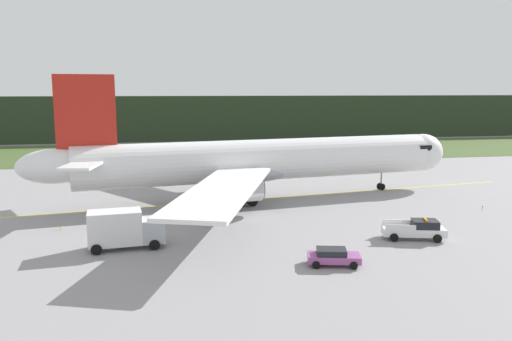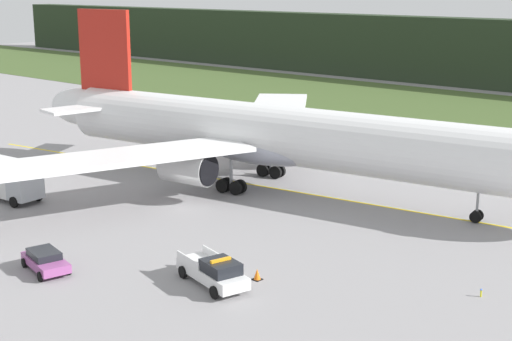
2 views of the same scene
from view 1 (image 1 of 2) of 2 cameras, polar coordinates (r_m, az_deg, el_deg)
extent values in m
plane|color=gray|center=(54.01, -0.15, -5.27)|extent=(320.00, 320.00, 0.00)
cube|color=#405628|center=(110.21, -5.39, 2.15)|extent=(320.00, 36.55, 0.04)
cube|color=#253321|center=(134.31, -6.33, 5.87)|extent=(288.00, 5.55, 11.60)
cube|color=yellow|center=(62.98, 0.76, -3.16)|extent=(70.52, 10.87, 0.01)
cylinder|color=white|center=(62.12, 0.77, 1.22)|extent=(44.79, 11.58, 5.03)
ellipsoid|color=white|center=(73.19, 18.22, 1.97)|extent=(6.21, 5.79, 5.03)
ellipsoid|color=white|center=(58.66, -21.70, 0.46)|extent=(8.51, 4.92, 3.77)
ellipsoid|color=#A7AABA|center=(61.63, -1.19, -0.15)|extent=(13.33, 7.10, 2.76)
cube|color=black|center=(72.38, 17.49, 2.63)|extent=(2.49, 4.99, 0.70)
cube|color=white|center=(72.70, -9.08, 1.77)|extent=(18.91, 22.98, 0.35)
cylinder|color=#B0B0B0|center=(67.78, -5.17, 0.12)|extent=(4.66, 3.36, 2.75)
cylinder|color=black|center=(68.32, -3.38, 0.21)|extent=(0.49, 2.52, 2.53)
cube|color=white|center=(47.37, -3.67, -2.09)|extent=(13.32, 24.78, 0.35)
cylinder|color=#B0B0B0|center=(54.29, -1.64, -2.12)|extent=(4.66, 3.36, 2.75)
cylinder|color=black|center=(54.96, 0.56, -1.98)|extent=(0.49, 2.52, 2.53)
cube|color=#AF1F15|center=(58.06, -18.63, 5.72)|extent=(6.35, 1.38, 9.16)
cube|color=white|center=(61.90, -18.88, 1.51)|extent=(5.74, 7.20, 0.28)
cube|color=white|center=(55.11, -18.87, 0.62)|extent=(4.21, 6.89, 0.28)
cylinder|color=gray|center=(70.05, 13.93, -0.82)|extent=(0.20, 0.20, 2.35)
cylinder|color=black|center=(70.48, 13.78, -1.73)|extent=(0.92, 0.35, 0.90)
cylinder|color=black|center=(70.05, 14.00, -1.80)|extent=(0.92, 0.35, 0.90)
cylinder|color=gray|center=(64.72, -2.90, -1.24)|extent=(0.28, 0.28, 2.35)
cylinder|color=black|center=(64.81, -2.21, -2.28)|extent=(1.23, 0.47, 1.20)
cylinder|color=black|center=(65.47, -2.39, -2.16)|extent=(1.23, 0.47, 1.20)
cylinder|color=black|center=(64.43, -3.41, -2.36)|extent=(1.23, 0.47, 1.20)
cylinder|color=black|center=(65.10, -3.57, -2.24)|extent=(1.23, 0.47, 1.20)
cylinder|color=gray|center=(58.58, -1.15, -2.34)|extent=(0.28, 0.28, 2.35)
cylinder|color=black|center=(59.36, -0.60, -3.34)|extent=(1.23, 0.47, 1.20)
cylinder|color=black|center=(58.71, -0.39, -3.48)|extent=(1.23, 0.47, 1.20)
cylinder|color=black|center=(58.95, -1.90, -3.44)|extent=(1.23, 0.47, 1.20)
cylinder|color=black|center=(58.30, -1.70, -3.58)|extent=(1.23, 0.47, 1.20)
cube|color=white|center=(48.34, 17.31, -6.54)|extent=(5.85, 3.28, 0.70)
cube|color=black|center=(48.39, 18.50, -5.73)|extent=(2.60, 2.27, 0.70)
cube|color=white|center=(48.78, 15.58, -5.62)|extent=(2.60, 0.79, 0.45)
cube|color=white|center=(47.07, 15.98, -6.17)|extent=(2.60, 0.79, 0.45)
cube|color=orange|center=(48.28, 18.53, -5.23)|extent=(0.54, 1.34, 0.16)
cylinder|color=black|center=(49.78, 19.18, -6.60)|extent=(0.80, 0.43, 0.76)
cylinder|color=black|center=(47.98, 19.75, -7.22)|extent=(0.80, 0.43, 0.76)
cylinder|color=black|center=(48.98, 14.88, -6.65)|extent=(0.80, 0.43, 0.76)
cylinder|color=black|center=(47.15, 15.28, -7.29)|extent=(0.80, 0.43, 0.76)
cube|color=#ACB1B9|center=(44.91, -11.52, -6.55)|extent=(2.13, 2.58, 2.00)
cube|color=silver|center=(44.69, -15.59, -6.21)|extent=(4.62, 2.82, 2.87)
cylinder|color=#99999E|center=(45.12, -14.38, -8.02)|extent=(0.78, 0.18, 1.04)
cylinder|color=#99999E|center=(45.13, -16.64, -8.12)|extent=(0.78, 0.18, 1.04)
cylinder|color=black|center=(46.33, -11.60, -7.35)|extent=(0.92, 0.35, 0.90)
cylinder|color=black|center=(44.04, -11.36, -8.22)|extent=(0.92, 0.35, 0.90)
cylinder|color=black|center=(46.27, -17.45, -7.61)|extent=(0.92, 0.35, 0.90)
cylinder|color=black|center=(43.97, -17.53, -8.50)|extent=(0.92, 0.35, 0.90)
cube|color=#994B8D|center=(40.13, 8.76, -9.70)|extent=(4.33, 2.65, 0.55)
cube|color=black|center=(39.95, 8.48, -9.02)|extent=(2.56, 2.04, 0.45)
cylinder|color=black|center=(41.23, 10.61, -9.63)|extent=(0.63, 0.31, 0.60)
cylinder|color=black|center=(39.54, 10.95, -10.47)|extent=(0.63, 0.31, 0.60)
cylinder|color=black|center=(40.96, 6.63, -9.66)|extent=(0.63, 0.31, 0.60)
cylinder|color=black|center=(39.25, 6.79, -10.51)|extent=(0.63, 0.31, 0.60)
cube|color=black|center=(51.20, 17.62, -6.51)|extent=(0.56, 0.56, 0.03)
cone|color=orange|center=(51.11, 17.63, -6.12)|extent=(0.43, 0.43, 0.68)
cylinder|color=yellow|center=(62.37, 24.13, -3.93)|extent=(0.10, 0.10, 0.39)
sphere|color=blue|center=(62.32, 24.15, -3.71)|extent=(0.12, 0.12, 0.12)
cylinder|color=yellow|center=(52.73, -21.14, -6.06)|extent=(0.10, 0.10, 0.36)
sphere|color=blue|center=(52.67, -21.16, -5.81)|extent=(0.12, 0.12, 0.12)
camera|label=2|loc=(52.99, 68.64, 7.83)|focal=53.07mm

